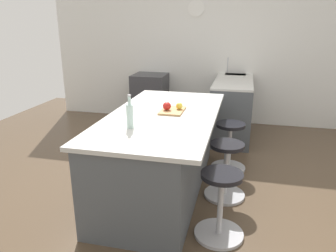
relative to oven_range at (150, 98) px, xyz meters
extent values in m
plane|color=brown|center=(2.46, 0.95, -0.45)|extent=(7.56, 7.56, 0.00)
cube|color=silver|center=(-0.35, 0.95, 0.99)|extent=(0.12, 5.81, 2.88)
cylinder|color=white|center=(-0.28, 0.78, 1.59)|extent=(0.03, 0.28, 0.28)
cube|color=#4C5156|center=(0.00, 1.53, 0.00)|extent=(2.36, 0.60, 0.89)
cube|color=silver|center=(0.00, 1.53, 0.46)|extent=(2.36, 0.60, 0.03)
cube|color=#38383D|center=(-0.29, 1.53, 0.42)|extent=(0.44, 0.36, 0.12)
cylinder|color=#B7B7BC|center=(-0.29, 1.38, 0.62)|extent=(0.02, 0.02, 0.28)
cube|color=#38383D|center=(0.00, 0.00, 0.00)|extent=(0.60, 0.60, 0.89)
cube|color=black|center=(0.00, 0.30, -0.04)|extent=(0.44, 0.01, 0.32)
cube|color=#4C5156|center=(2.47, 0.83, -0.02)|extent=(2.16, 0.91, 0.85)
cube|color=silver|center=(2.47, 0.88, 0.43)|extent=(2.22, 1.11, 0.04)
cylinder|color=#B7B7BC|center=(1.77, 1.57, -0.43)|extent=(0.44, 0.44, 0.03)
cylinder|color=#B7B7BC|center=(1.77, 1.57, -0.15)|extent=(0.05, 0.05, 0.56)
cylinder|color=black|center=(1.77, 1.57, 0.15)|extent=(0.36, 0.36, 0.04)
cylinder|color=#B7B7BC|center=(2.47, 1.57, -0.43)|extent=(0.44, 0.44, 0.03)
cylinder|color=#B7B7BC|center=(2.47, 1.57, -0.15)|extent=(0.05, 0.05, 0.56)
cylinder|color=black|center=(2.47, 1.57, 0.15)|extent=(0.36, 0.36, 0.04)
cylinder|color=#B7B7BC|center=(3.17, 1.57, -0.43)|extent=(0.44, 0.44, 0.03)
cylinder|color=#B7B7BC|center=(3.17, 1.57, -0.15)|extent=(0.05, 0.05, 0.56)
cylinder|color=black|center=(3.17, 1.57, 0.15)|extent=(0.36, 0.36, 0.04)
cube|color=tan|center=(2.37, 0.95, 0.46)|extent=(0.36, 0.24, 0.02)
sphere|color=red|center=(2.39, 0.90, 0.51)|extent=(0.09, 0.09, 0.09)
sphere|color=gold|center=(2.33, 1.02, 0.50)|extent=(0.07, 0.07, 0.07)
cylinder|color=silver|center=(3.00, 0.70, 0.56)|extent=(0.06, 0.06, 0.22)
cylinder|color=silver|center=(3.00, 0.70, 0.71)|extent=(0.03, 0.03, 0.08)
cylinder|color=#B7B7BC|center=(3.00, 0.70, 0.75)|extent=(0.03, 0.03, 0.02)
camera|label=1|loc=(5.65, 1.69, 1.39)|focal=34.43mm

